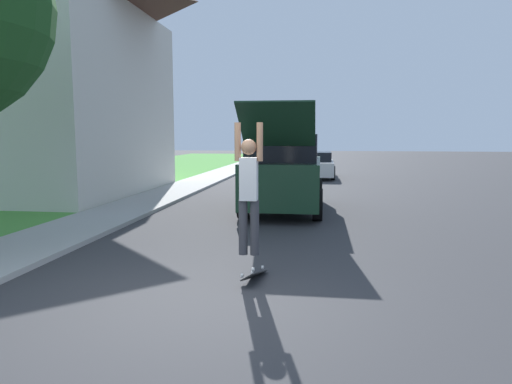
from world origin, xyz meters
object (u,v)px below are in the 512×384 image
at_px(car_down_street, 315,165).
at_px(skateboarder, 249,187).
at_px(skateboard, 254,275).
at_px(suv_parked, 285,171).

relative_size(car_down_street, skateboarder, 2.34).
xyz_separation_m(car_down_street, skateboard, (-0.68, -16.86, -0.54)).
bearing_deg(skateboard, car_down_street, 87.67).
distance_m(suv_parked, skateboard, 6.43).
bearing_deg(skateboarder, suv_parked, 89.52).
bearing_deg(suv_parked, skateboarder, -90.48).
height_order(car_down_street, skateboarder, skateboarder).
xyz_separation_m(car_down_street, skateboarder, (-0.79, -16.70, 0.71)).
relative_size(suv_parked, skateboard, 6.59).
distance_m(car_down_street, skateboarder, 16.73).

